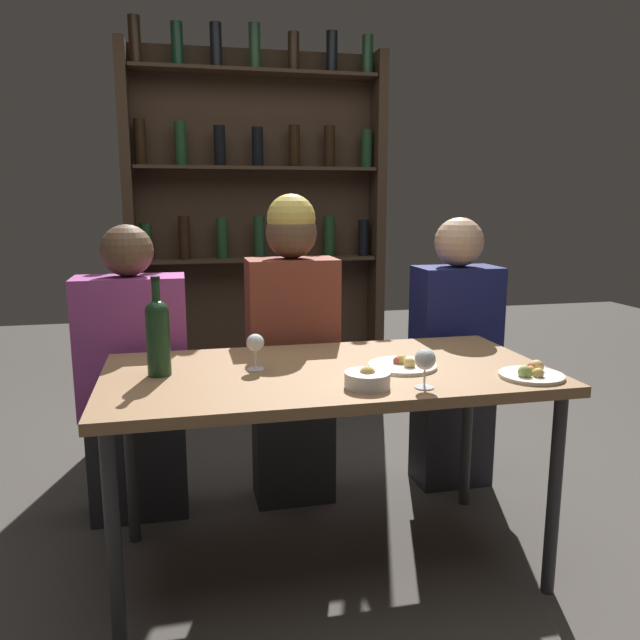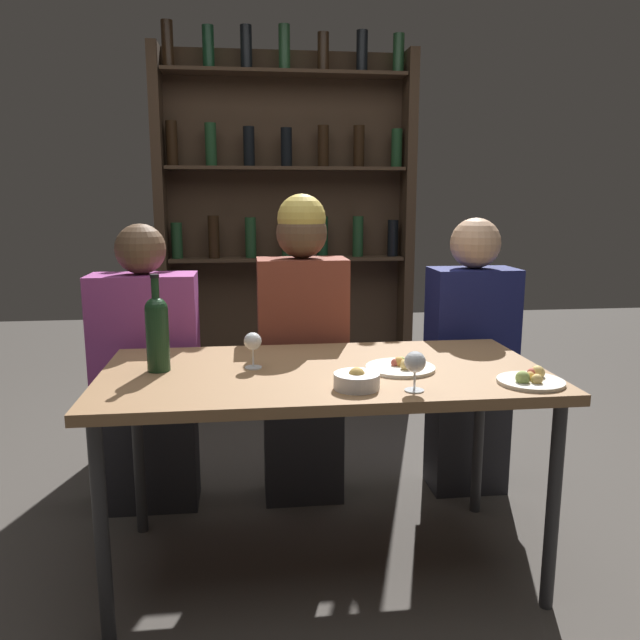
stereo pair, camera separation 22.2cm
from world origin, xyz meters
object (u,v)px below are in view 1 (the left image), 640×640
object	(u,v)px
wine_glass_0	(255,344)
wine_bottle	(158,333)
seated_person_right	(454,359)
food_plate_1	(532,373)
food_plate_0	(403,365)
snack_bowl	(367,379)
wine_glass_1	(425,361)
seated_person_left	(135,383)
seated_person_center	(292,353)

from	to	relation	value
wine_glass_0	wine_bottle	bearing A→B (deg)	179.22
wine_glass_0	seated_person_right	xyz separation A→B (m)	(0.97, 0.51, -0.24)
food_plate_1	seated_person_right	distance (m)	0.82
food_plate_0	snack_bowl	world-z (taller)	snack_bowl
food_plate_0	seated_person_right	xyz separation A→B (m)	(0.47, 0.59, -0.16)
food_plate_0	food_plate_1	bearing A→B (deg)	-29.16
wine_glass_1	seated_person_right	bearing A→B (deg)	59.63
wine_glass_1	seated_person_left	size ratio (longest dim) A/B	0.10
wine_bottle	seated_person_center	xyz separation A→B (m)	(0.54, 0.50, -0.22)
food_plate_0	seated_person_left	xyz separation A→B (m)	(-0.94, 0.59, -0.18)
wine_glass_0	snack_bowl	world-z (taller)	wine_glass_0
food_plate_0	food_plate_1	xyz separation A→B (m)	(0.37, -0.21, 0.00)
seated_person_left	seated_person_right	bearing A→B (deg)	0.00
food_plate_1	snack_bowl	world-z (taller)	snack_bowl
wine_glass_1	food_plate_0	bearing A→B (deg)	85.72
wine_bottle	wine_glass_0	distance (m)	0.32
wine_glass_0	wine_glass_1	bearing A→B (deg)	-33.77
wine_glass_0	seated_person_center	bearing A→B (deg)	66.89
wine_bottle	food_plate_0	size ratio (longest dim) A/B	1.38
food_plate_1	seated_person_center	bearing A→B (deg)	129.41
seated_person_left	wine_bottle	bearing A→B (deg)	-76.40
seated_person_center	snack_bowl	bearing A→B (deg)	-83.01
food_plate_1	seated_person_left	bearing A→B (deg)	148.73
seated_person_right	food_plate_0	bearing A→B (deg)	-128.49
wine_glass_0	wine_glass_1	world-z (taller)	wine_glass_0
food_plate_0	food_plate_1	distance (m)	0.42
seated_person_left	seated_person_right	distance (m)	1.41
seated_person_center	seated_person_right	xyz separation A→B (m)	(0.75, 0.00, -0.07)
snack_bowl	seated_person_right	distance (m)	1.04
wine_glass_1	seated_person_center	distance (m)	0.89
wine_bottle	wine_glass_0	size ratio (longest dim) A/B	2.62
food_plate_0	snack_bowl	bearing A→B (deg)	-133.90
food_plate_1	food_plate_0	bearing A→B (deg)	150.84
wine_bottle	seated_person_left	bearing A→B (deg)	103.60
wine_glass_1	food_plate_0	size ratio (longest dim) A/B	0.52
wine_bottle	wine_glass_1	bearing A→B (deg)	-22.20
wine_bottle	seated_person_right	distance (m)	1.42
snack_bowl	food_plate_0	bearing A→B (deg)	46.10
seated_person_center	seated_person_right	bearing A→B (deg)	0.00
seated_person_left	seated_person_center	xyz separation A→B (m)	(0.66, 0.00, 0.09)
wine_glass_1	food_plate_1	size ratio (longest dim) A/B	0.59
snack_bowl	food_plate_1	bearing A→B (deg)	-1.19
wine_bottle	seated_person_center	distance (m)	0.77
wine_bottle	food_plate_1	distance (m)	1.23
food_plate_0	wine_bottle	bearing A→B (deg)	174.02
snack_bowl	wine_glass_0	bearing A→B (deg)	138.53
wine_bottle	snack_bowl	xyz separation A→B (m)	(0.63, -0.28, -0.12)
seated_person_center	wine_glass_0	bearing A→B (deg)	-113.11
snack_bowl	seated_person_right	world-z (taller)	seated_person_right
wine_glass_1	snack_bowl	size ratio (longest dim) A/B	0.87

